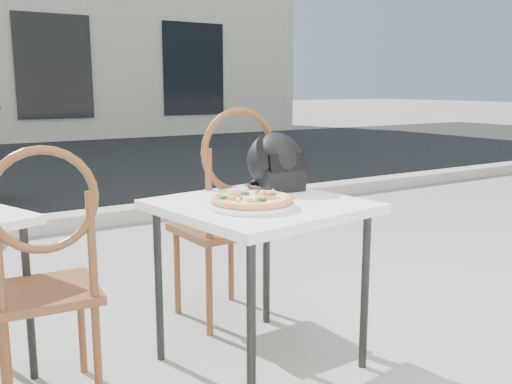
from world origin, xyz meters
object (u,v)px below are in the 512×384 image
pizza (252,199)px  cafe_chair_main (228,205)px  cafe_table_main (260,217)px  helmet (275,164)px  cafe_chair_side (45,266)px  plate (252,205)px

pizza → cafe_chair_main: 0.60m
cafe_table_main → helmet: 0.36m
pizza → helmet: (0.31, 0.30, 0.08)m
helmet → cafe_chair_side: bearing=-169.8°
pizza → cafe_chair_side: (-0.75, 0.20, -0.20)m
cafe_chair_side → plate: bearing=169.9°
plate → pizza: (0.00, 0.00, 0.02)m
cafe_chair_main → pizza: bearing=67.3°
cafe_table_main → cafe_chair_main: size_ratio=0.78×
helmet → cafe_chair_side: cafe_chair_side is taller
plate → cafe_chair_side: cafe_chair_side is taller
plate → helmet: helmet is taller
helmet → cafe_chair_main: bearing=119.2°
helmet → plate: bearing=-131.4°
plate → cafe_chair_side: size_ratio=0.36×
cafe_chair_main → helmet: bearing=111.7°
cafe_table_main → plate: (-0.09, -0.08, 0.07)m
cafe_table_main → cafe_chair_side: (-0.84, 0.12, -0.10)m
cafe_chair_side → pizza: bearing=169.9°
cafe_table_main → plate: size_ratio=2.38×
pizza → cafe_chair_side: size_ratio=0.40×
cafe_chair_side → cafe_table_main: bearing=176.8°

